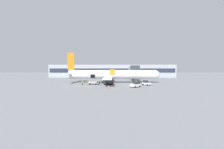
{
  "coord_description": "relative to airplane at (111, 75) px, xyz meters",
  "views": [
    {
      "loc": [
        1.19,
        -51.44,
        5.1
      ],
      "look_at": [
        0.51,
        0.16,
        3.42
      ],
      "focal_mm": 22.0,
      "sensor_mm": 36.0,
      "label": 1
    }
  ],
  "objects": [
    {
      "name": "baggage_tug_lead",
      "position": [
        9.65,
        -4.35,
        -2.47
      ],
      "size": [
        2.51,
        3.54,
        1.7
      ],
      "color": "yellow",
      "rests_on": "ground_plane"
    },
    {
      "name": "safety_cone_nose",
      "position": [
        19.94,
        -0.38,
        -2.87
      ],
      "size": [
        0.43,
        0.43,
        0.7
      ],
      "color": "black",
      "rests_on": "ground_plane"
    },
    {
      "name": "safety_cone_wingtip",
      "position": [
        1.43,
        -8.37,
        -2.88
      ],
      "size": [
        0.65,
        0.65,
        0.69
      ],
      "color": "black",
      "rests_on": "ground_plane"
    },
    {
      "name": "ground_plane",
      "position": [
        -0.04,
        -3.19,
        -3.2
      ],
      "size": [
        500.0,
        500.0,
        0.0
      ],
      "primitive_type": "plane",
      "color": "gray"
    },
    {
      "name": "ground_crew_driver",
      "position": [
        -1.9,
        -4.31,
        -2.34
      ],
      "size": [
        0.41,
        0.57,
        1.64
      ],
      "color": "#2D2D33",
      "rests_on": "ground_plane"
    },
    {
      "name": "baggage_cart_loading",
      "position": [
        -6.16,
        -7.0,
        -2.64
      ],
      "size": [
        3.97,
        2.0,
        1.09
      ],
      "color": "#999BA0",
      "rests_on": "ground_plane"
    },
    {
      "name": "jet_bridge_stub",
      "position": [
        9.97,
        7.36,
        2.1
      ],
      "size": [
        3.68,
        13.31,
        7.04
      ],
      "color": "#4C4C51",
      "rests_on": "ground_plane"
    },
    {
      "name": "apron_marking_line",
      "position": [
        -1.03,
        -11.51,
        -3.2
      ],
      "size": [
        22.54,
        3.1,
        0.01
      ],
      "color": "silver",
      "rests_on": "ground_plane"
    },
    {
      "name": "ground_crew_loader_b",
      "position": [
        -4.14,
        -4.56,
        -2.24
      ],
      "size": [
        0.42,
        0.63,
        1.83
      ],
      "color": "black",
      "rests_on": "ground_plane"
    },
    {
      "name": "suitcase_on_tarmac_upright",
      "position": [
        -4.01,
        -8.45,
        -2.96
      ],
      "size": [
        0.38,
        0.29,
        0.59
      ],
      "color": "#1E2347",
      "rests_on": "ground_plane"
    },
    {
      "name": "safety_cone_tail",
      "position": [
        -16.93,
        -2.2,
        -2.94
      ],
      "size": [
        0.61,
        0.61,
        0.56
      ],
      "color": "black",
      "rests_on": "ground_plane"
    },
    {
      "name": "ground_crew_loader_a",
      "position": [
        -9.58,
        -8.36,
        -2.38
      ],
      "size": [
        0.46,
        0.53,
        1.55
      ],
      "color": "#1E2338",
      "rests_on": "ground_plane"
    },
    {
      "name": "terminal_strip",
      "position": [
        -0.04,
        41.77,
        1.15
      ],
      "size": [
        86.37,
        8.43,
        8.71
      ],
      "color": "#9EA3AD",
      "rests_on": "ground_plane"
    },
    {
      "name": "safety_cone_engine_left",
      "position": [
        -0.45,
        -15.79,
        -2.84
      ],
      "size": [
        0.62,
        0.62,
        0.76
      ],
      "color": "black",
      "rests_on": "ground_plane"
    },
    {
      "name": "baggage_tug_mid",
      "position": [
        12.01,
        -8.81,
        -2.5
      ],
      "size": [
        2.92,
        3.01,
        1.64
      ],
      "color": "silver",
      "rests_on": "ground_plane"
    },
    {
      "name": "baggage_tug_rear",
      "position": [
        7.64,
        -13.96,
        -2.46
      ],
      "size": [
        3.43,
        3.23,
        1.72
      ],
      "color": "silver",
      "rests_on": "ground_plane"
    },
    {
      "name": "airplane",
      "position": [
        0.0,
        0.0,
        0.0
      ],
      "size": [
        38.0,
        30.53,
        11.99
      ],
      "color": "silver",
      "rests_on": "ground_plane"
    },
    {
      "name": "ground_crew_supervisor",
      "position": [
        -7.61,
        -4.49,
        -2.29
      ],
      "size": [
        0.51,
        0.6,
        1.74
      ],
      "color": "black",
      "rests_on": "ground_plane"
    }
  ]
}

